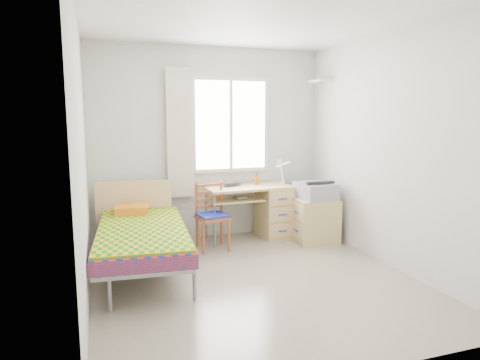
{
  "coord_description": "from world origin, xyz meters",
  "views": [
    {
      "loc": [
        -1.47,
        -3.95,
        1.67
      ],
      "look_at": [
        0.04,
        0.55,
        0.96
      ],
      "focal_mm": 32.0,
      "sensor_mm": 36.0,
      "label": 1
    }
  ],
  "objects_px": {
    "chair": "(212,212)",
    "cabinet": "(315,220)",
    "desk": "(270,209)",
    "bed": "(141,233)",
    "printer": "(316,190)"
  },
  "relations": [
    {
      "from": "chair",
      "to": "cabinet",
      "type": "relative_size",
      "value": 1.44
    },
    {
      "from": "desk",
      "to": "chair",
      "type": "bearing_deg",
      "value": -167.06
    },
    {
      "from": "bed",
      "to": "cabinet",
      "type": "xyz_separation_m",
      "value": [
        2.31,
        0.34,
        -0.12
      ]
    },
    {
      "from": "bed",
      "to": "desk",
      "type": "relative_size",
      "value": 1.72
    },
    {
      "from": "desk",
      "to": "cabinet",
      "type": "height_order",
      "value": "desk"
    },
    {
      "from": "chair",
      "to": "printer",
      "type": "xyz_separation_m",
      "value": [
        1.38,
        -0.15,
        0.22
      ]
    },
    {
      "from": "desk",
      "to": "cabinet",
      "type": "relative_size",
      "value": 2.03
    },
    {
      "from": "desk",
      "to": "bed",
      "type": "bearing_deg",
      "value": -159.7
    },
    {
      "from": "desk",
      "to": "cabinet",
      "type": "distance_m",
      "value": 0.64
    },
    {
      "from": "cabinet",
      "to": "printer",
      "type": "relative_size",
      "value": 1.13
    },
    {
      "from": "desk",
      "to": "chair",
      "type": "relative_size",
      "value": 1.41
    },
    {
      "from": "cabinet",
      "to": "printer",
      "type": "height_order",
      "value": "printer"
    },
    {
      "from": "chair",
      "to": "printer",
      "type": "relative_size",
      "value": 1.62
    },
    {
      "from": "bed",
      "to": "desk",
      "type": "bearing_deg",
      "value": 27.1
    },
    {
      "from": "cabinet",
      "to": "desk",
      "type": "bearing_deg",
      "value": 144.52
    }
  ]
}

